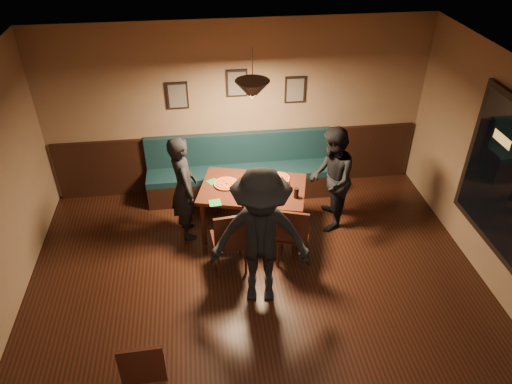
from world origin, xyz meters
TOP-DOWN VIEW (x-y plane):
  - floor at (0.00, 0.00)m, footprint 7.00×7.00m
  - ceiling at (0.00, 0.00)m, footprint 7.00×7.00m
  - wall_back at (0.00, 3.50)m, footprint 6.00×0.00m
  - wainscot at (0.00, 3.47)m, footprint 5.88×0.06m
  - booth_bench at (0.00, 3.20)m, footprint 3.00×0.60m
  - picture_left at (-0.90, 3.47)m, footprint 0.32×0.04m
  - picture_center at (0.00, 3.47)m, footprint 0.32×0.04m
  - picture_right at (0.90, 3.47)m, footprint 0.32×0.04m
  - pendant_lamp at (0.08, 2.20)m, footprint 0.44×0.44m
  - dining_table at (0.08, 2.20)m, footprint 1.66×1.29m
  - chair_near_left at (-0.33, 1.50)m, footprint 0.48×0.48m
  - chair_near_right at (0.55, 1.52)m, footprint 0.53×0.53m
  - diner_left at (-0.89, 2.30)m, footprint 0.49×0.64m
  - diner_right at (1.23, 2.25)m, footprint 0.77×0.90m
  - diner_front at (0.02, 0.90)m, footprint 1.30×0.86m
  - pizza_a at (-0.29, 2.32)m, footprint 0.37×0.37m
  - pizza_b at (0.10, 2.07)m, footprint 0.44×0.44m
  - pizza_c at (0.48, 2.38)m, footprint 0.36×0.36m
  - soda_glass at (0.64, 1.89)m, footprint 0.09×0.09m
  - tabasco_bottle at (0.59, 2.14)m, footprint 0.04×0.04m
  - napkin_a at (-0.47, 2.43)m, footprint 0.19×0.19m
  - napkin_b at (-0.47, 1.90)m, footprint 0.17×0.17m
  - cutlery_set at (0.08, 1.86)m, footprint 0.20×0.04m

SIDE VIEW (x-z plane):
  - floor at x=0.00m, z-range 0.00..0.00m
  - dining_table at x=0.08m, z-range 0.00..0.79m
  - chair_near_right at x=0.55m, z-range 0.00..0.95m
  - chair_near_left at x=-0.33m, z-range 0.00..0.99m
  - wainscot at x=0.00m, z-range 0.00..1.00m
  - booth_bench at x=0.00m, z-range 0.00..1.00m
  - cutlery_set at x=0.08m, z-range 0.79..0.79m
  - napkin_a at x=-0.47m, z-range 0.79..0.79m
  - napkin_b at x=-0.47m, z-range 0.79..0.79m
  - diner_left at x=-0.89m, z-range 0.00..1.60m
  - diner_right at x=1.23m, z-range 0.00..1.61m
  - pizza_c at x=0.48m, z-range 0.79..0.82m
  - pizza_b at x=0.10m, z-range 0.79..0.83m
  - pizza_a at x=-0.29m, z-range 0.79..0.83m
  - tabasco_bottle at x=0.59m, z-range 0.79..0.92m
  - soda_glass at x=0.64m, z-range 0.79..0.94m
  - diner_front at x=0.02m, z-range 0.00..1.87m
  - wall_back at x=0.00m, z-range -1.60..4.40m
  - picture_left at x=-0.90m, z-range 1.49..1.91m
  - picture_right at x=0.90m, z-range 1.49..1.91m
  - picture_center at x=0.00m, z-range 1.64..2.06m
  - pendant_lamp at x=0.08m, z-range 2.12..2.38m
  - ceiling at x=0.00m, z-range 2.80..2.80m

